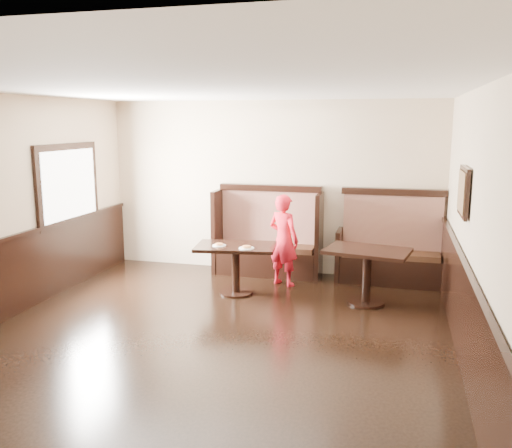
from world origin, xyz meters
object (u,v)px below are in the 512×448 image
(booth_neighbor, at_px, (391,252))
(child, at_px, (284,240))
(table_main, at_px, (236,257))
(table_neighbor, at_px, (367,263))
(booth_main, at_px, (268,242))

(booth_neighbor, xyz_separation_m, child, (-1.58, -0.56, 0.22))
(booth_neighbor, relative_size, table_main, 1.36)
(table_main, distance_m, child, 0.84)
(table_neighbor, relative_size, child, 0.87)
(table_neighbor, xyz_separation_m, child, (-1.28, 0.57, 0.13))
(table_neighbor, distance_m, child, 1.40)
(table_main, relative_size, table_neighbor, 1.00)
(booth_neighbor, xyz_separation_m, table_main, (-2.15, -1.16, 0.07))
(booth_main, distance_m, table_main, 1.18)
(booth_main, xyz_separation_m, booth_neighbor, (1.95, -0.00, -0.05))
(table_main, relative_size, child, 0.87)
(booth_neighbor, bearing_deg, child, -160.37)
(table_main, bearing_deg, booth_main, 72.05)
(table_neighbor, bearing_deg, booth_main, 156.48)
(booth_neighbor, relative_size, table_neighbor, 1.36)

